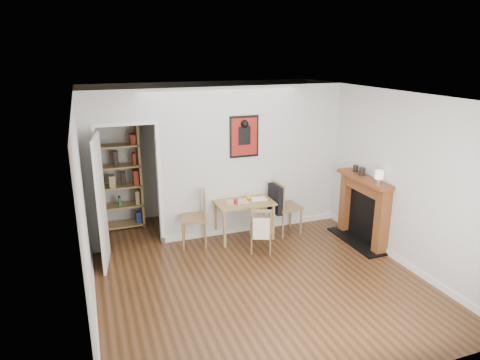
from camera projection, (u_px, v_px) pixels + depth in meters
name	position (u px, v px, depth m)	size (l,w,h in m)	color
ground	(250.00, 269.00, 6.46)	(5.20, 5.20, 0.00)	#56311C
room_shell	(228.00, 164.00, 7.32)	(5.20, 5.20, 5.20)	beige
dining_table	(244.00, 205.00, 7.38)	(0.99, 0.63, 0.67)	#A7844E
chair_left	(194.00, 219.00, 7.12)	(0.57, 0.57, 0.94)	olive
chair_right	(286.00, 207.00, 7.60)	(0.57, 0.51, 0.95)	olive
chair_front	(261.00, 229.00, 6.92)	(0.51, 0.54, 0.78)	olive
bookshelf	(117.00, 176.00, 7.71)	(0.84, 0.33, 1.98)	#A7844E
fireplace	(364.00, 208.00, 7.22)	(0.45, 1.25, 1.16)	brown
red_glass	(236.00, 202.00, 7.20)	(0.07, 0.07, 0.09)	maroon
orange_fruit	(249.00, 197.00, 7.41)	(0.09, 0.09, 0.09)	orange
placemat	(238.00, 202.00, 7.33)	(0.36, 0.27, 0.00)	beige
notebook	(258.00, 199.00, 7.45)	(0.27, 0.20, 0.01)	white
mantel_lamp	(379.00, 175.00, 6.67)	(0.14, 0.14, 0.21)	silver
ceramic_jar_a	(362.00, 171.00, 7.13)	(0.11, 0.11, 0.13)	black
ceramic_jar_b	(355.00, 168.00, 7.35)	(0.09, 0.09, 0.11)	black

